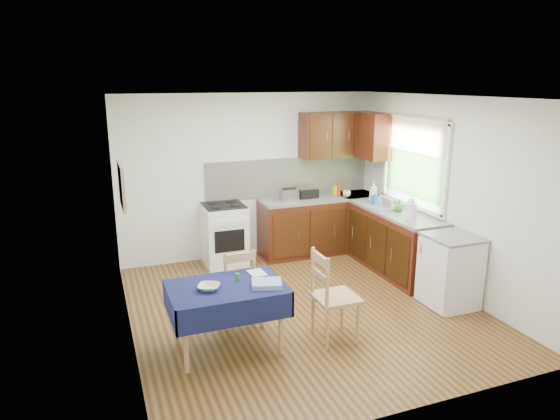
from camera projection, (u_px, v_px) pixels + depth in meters
name	position (u px, v px, depth m)	size (l,w,h in m)	color
floor	(303.00, 308.00, 6.06)	(4.20, 4.20, 0.00)	#4A2913
ceiling	(306.00, 97.00, 5.43)	(4.00, 4.20, 0.02)	white
wall_back	(250.00, 176.00, 7.64)	(4.00, 0.02, 2.50)	silver
wall_front	(413.00, 272.00, 3.85)	(4.00, 0.02, 2.50)	silver
wall_left	(124.00, 226.00, 5.06)	(0.02, 4.20, 2.50)	silver
wall_right	(446.00, 194.00, 6.43)	(0.02, 4.20, 2.50)	silver
base_cabinets	(353.00, 233.00, 7.56)	(1.90, 2.30, 0.86)	#381209
worktop_back	(320.00, 198.00, 7.83)	(1.90, 0.60, 0.04)	slate
worktop_right	(396.00, 212.00, 7.01)	(0.60, 1.70, 0.04)	slate
worktop_corner	(356.00, 195.00, 8.05)	(0.60, 0.60, 0.04)	slate
splashback	(289.00, 177.00, 7.87)	(2.70, 0.02, 0.60)	beige
upper_cabinets	(348.00, 135.00, 7.74)	(1.20, 0.85, 0.70)	#381209
stove	(224.00, 234.00, 7.40)	(0.60, 0.61, 0.92)	white
window	(414.00, 156.00, 6.95)	(0.04, 1.48, 1.26)	#305523
fridge	(450.00, 271.00, 6.04)	(0.58, 0.60, 0.89)	white
corkboard	(122.00, 186.00, 5.25)	(0.04, 0.62, 0.47)	tan
dining_table	(226.00, 296.00, 5.00)	(1.15, 0.78, 0.69)	#0E0D36
chair_far	(237.00, 284.00, 5.56)	(0.41, 0.41, 0.90)	tan
chair_near	(331.00, 294.00, 5.20)	(0.44, 0.44, 0.99)	tan
toaster	(289.00, 195.00, 7.55)	(0.27, 0.16, 0.21)	#B2B2B7
sandwich_press	(307.00, 192.00, 7.78)	(0.30, 0.26, 0.18)	black
sauce_bottle	(339.00, 189.00, 7.83)	(0.05, 0.05, 0.24)	red
yellow_packet	(336.00, 190.00, 7.97)	(0.11, 0.07, 0.14)	yellow
dish_rack	(386.00, 207.00, 7.12)	(0.37, 0.28, 0.18)	#939499
kettle	(411.00, 210.00, 6.58)	(0.16, 0.16, 0.28)	white
cup	(347.00, 194.00, 7.83)	(0.13, 0.13, 0.10)	white
soap_bottle_a	(373.00, 192.00, 7.50)	(0.12, 0.12, 0.31)	white
soap_bottle_b	(375.00, 198.00, 7.38)	(0.08, 0.08, 0.18)	#1D5DAD
soap_bottle_c	(399.00, 206.00, 6.94)	(0.13, 0.13, 0.16)	#279129
plate_bowl	(209.00, 287.00, 4.87)	(0.21, 0.21, 0.05)	beige
book	(250.00, 275.00, 5.24)	(0.16, 0.22, 0.02)	white
spice_jar	(238.00, 277.00, 5.08)	(0.04, 0.04, 0.08)	#268E37
tea_towel	(267.00, 284.00, 4.96)	(0.29, 0.23, 0.05)	#283C95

